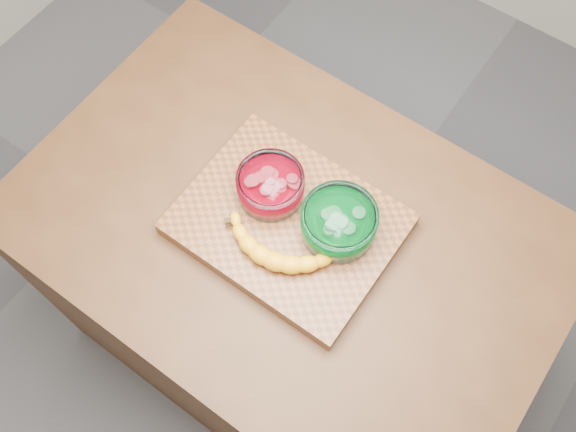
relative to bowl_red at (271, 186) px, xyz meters
The scene contains 6 objects.
ground 0.98m from the bowl_red, 24.88° to the right, with size 3.50×3.50×0.00m, color #5A5A5E.
counter 0.53m from the bowl_red, 24.88° to the right, with size 1.20×0.80×0.90m, color #4D2D17.
cutting_board 0.09m from the bowl_red, 24.88° to the right, with size 0.45×0.35×0.04m, color brown.
bowl_red is the anchor object (origin of this frame).
bowl_green 0.17m from the bowl_red, ahead, with size 0.16×0.16×0.07m.
banana 0.13m from the bowl_red, 44.66° to the right, with size 0.28×0.16×0.04m, color #F3A815, non-canonical shape.
Camera 1 is at (0.34, -0.48, 2.17)m, focal length 40.00 mm.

